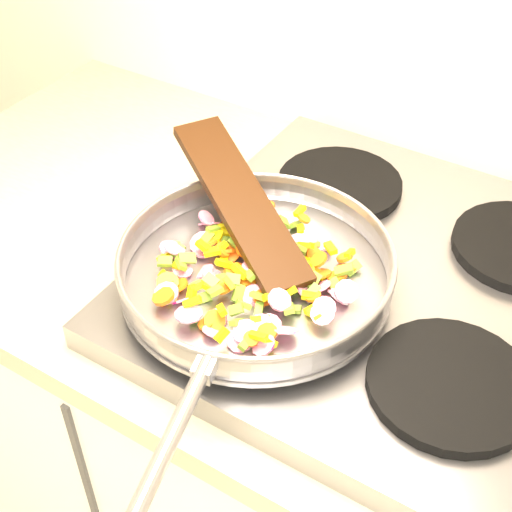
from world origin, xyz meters
The scene contains 7 objects.
cooktop centered at (-0.70, 1.67, 0.92)m, with size 0.60×0.60×0.04m, color #939399.
grate_fl centered at (-0.84, 1.52, 0.95)m, with size 0.19×0.19×0.02m, color black.
grate_fr centered at (-0.56, 1.52, 0.95)m, with size 0.19×0.19×0.02m, color black.
grate_bl centered at (-0.84, 1.81, 0.95)m, with size 0.19×0.19×0.02m, color black.
saute_pan centered at (-0.83, 1.54, 0.98)m, with size 0.38×0.55×0.05m.
vegetable_heap centered at (-0.83, 1.54, 0.97)m, with size 0.27×0.27×0.05m.
wooden_spatula centered at (-0.90, 1.61, 1.02)m, with size 0.30×0.07×0.01m, color black.
Camera 1 is at (-0.48, 0.98, 1.58)m, focal length 50.00 mm.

